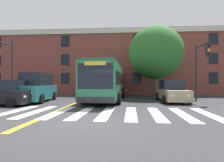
# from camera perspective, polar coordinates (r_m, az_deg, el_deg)

# --- Properties ---
(ground_plane) EXTENTS (120.00, 120.00, 0.00)m
(ground_plane) POSITION_cam_1_polar(r_m,az_deg,el_deg) (7.44, -10.19, -12.98)
(ground_plane) COLOR #303033
(crosswalk) EXTENTS (11.08, 4.59, 0.01)m
(crosswalk) POSITION_cam_1_polar(r_m,az_deg,el_deg) (9.40, -1.82, -10.32)
(crosswalk) COLOR white
(crosswalk) RESTS_ON ground
(lane_line_yellow_inner) EXTENTS (0.12, 36.00, 0.01)m
(lane_line_yellow_inner) POSITION_cam_1_polar(r_m,az_deg,el_deg) (23.59, -5.41, -4.36)
(lane_line_yellow_inner) COLOR gold
(lane_line_yellow_inner) RESTS_ON ground
(lane_line_yellow_outer) EXTENTS (0.12, 36.00, 0.01)m
(lane_line_yellow_outer) POSITION_cam_1_polar(r_m,az_deg,el_deg) (23.56, -5.02, -4.37)
(lane_line_yellow_outer) COLOR gold
(lane_line_yellow_outer) RESTS_ON ground
(city_bus) EXTENTS (3.22, 11.22, 3.17)m
(city_bus) POSITION_cam_1_polar(r_m,az_deg,el_deg) (16.17, -1.46, -0.09)
(city_bus) COLOR #28704C
(city_bus) RESTS_ON ground
(car_teal_near_lane) EXTENTS (2.47, 5.03, 2.37)m
(car_teal_near_lane) POSITION_cam_1_polar(r_m,az_deg,el_deg) (15.93, -23.26, -2.20)
(car_teal_near_lane) COLOR #236B70
(car_teal_near_lane) RESTS_ON ground
(car_tan_far_lane) EXTENTS (2.09, 4.81, 1.82)m
(car_tan_far_lane) POSITION_cam_1_polar(r_m,az_deg,el_deg) (15.55, 18.88, -3.35)
(car_tan_far_lane) COLOR tan
(car_tan_far_lane) RESTS_ON ground
(car_red_behind_bus) EXTENTS (2.06, 3.72, 1.85)m
(car_red_behind_bus) POSITION_cam_1_polar(r_m,az_deg,el_deg) (24.20, 3.73, -2.28)
(car_red_behind_bus) COLOR #AD1E1E
(car_red_behind_bus) RESTS_ON ground
(car_black_cross_street) EXTENTS (3.97, 2.22, 1.77)m
(car_black_cross_street) POSITION_cam_1_polar(r_m,az_deg,el_deg) (14.44, -31.59, -3.55)
(car_black_cross_street) COLOR black
(car_black_cross_street) RESTS_ON ground
(traffic_light_near_corner) EXTENTS (0.35, 2.61, 4.99)m
(traffic_light_near_corner) POSITION_cam_1_polar(r_m,az_deg,el_deg) (16.19, 27.07, 5.70)
(traffic_light_near_corner) COLOR #28282D
(traffic_light_near_corner) RESTS_ON ground
(traffic_light_far_corner) EXTENTS (0.57, 3.26, 5.62)m
(traffic_light_far_corner) POSITION_cam_1_polar(r_m,az_deg,el_deg) (18.33, -31.74, 6.15)
(traffic_light_far_corner) COLOR #28282D
(traffic_light_far_corner) RESTS_ON ground
(street_tree_curbside_large) EXTENTS (7.20, 7.00, 7.61)m
(street_tree_curbside_large) POSITION_cam_1_polar(r_m,az_deg,el_deg) (19.40, 14.05, 8.94)
(street_tree_curbside_large) COLOR brown
(street_tree_curbside_large) RESTS_ON ground
(building_facade) EXTENTS (35.25, 8.86, 8.68)m
(building_facade) POSITION_cam_1_polar(r_m,az_deg,el_deg) (27.08, -2.49, 5.34)
(building_facade) COLOR brown
(building_facade) RESTS_ON ground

